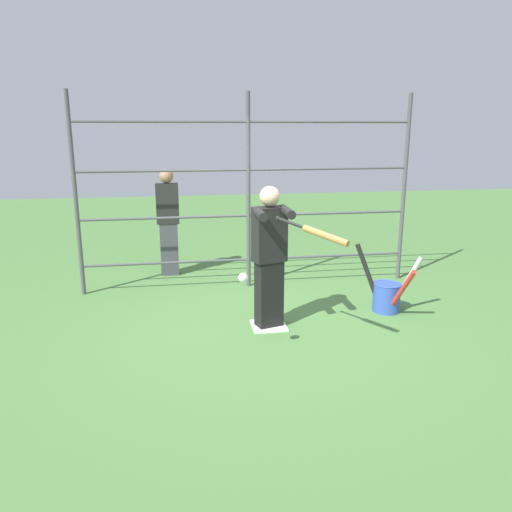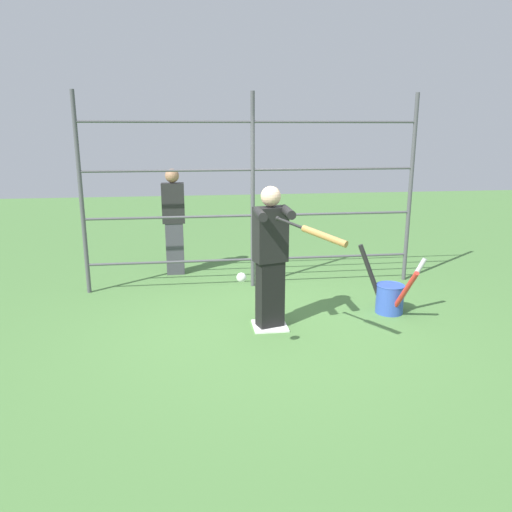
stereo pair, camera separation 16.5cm
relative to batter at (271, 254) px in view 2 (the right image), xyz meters
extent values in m
plane|color=#4C7A3D|center=(0.00, -0.02, -0.90)|extent=(24.00, 24.00, 0.00)
cube|color=white|center=(0.00, -0.02, -0.89)|extent=(0.40, 0.40, 0.02)
cylinder|color=#4C4C51|center=(-2.37, -1.62, 0.49)|extent=(0.06, 0.06, 2.78)
cylinder|color=#4C4C51|center=(0.00, -1.62, 0.49)|extent=(0.06, 0.06, 2.78)
cylinder|color=#4C4C51|center=(2.37, -1.62, 0.49)|extent=(0.06, 0.06, 2.78)
cylinder|color=#4C4C51|center=(0.00, -1.62, -0.49)|extent=(4.73, 0.04, 0.04)
cylinder|color=#4C4C51|center=(0.00, -1.62, 0.16)|extent=(4.73, 0.04, 0.04)
cylinder|color=#4C4C51|center=(0.00, -1.62, 0.82)|extent=(4.73, 0.04, 0.04)
cylinder|color=#4C4C51|center=(0.00, -1.62, 1.47)|extent=(4.73, 0.04, 0.04)
cube|color=black|center=(0.00, -0.02, -0.50)|extent=(0.34, 0.26, 0.80)
cube|color=black|center=(0.00, -0.02, 0.22)|extent=(0.41, 0.30, 0.63)
sphere|color=beige|center=(0.00, -0.02, 0.65)|extent=(0.23, 0.23, 0.23)
cylinder|color=black|center=(-0.16, 0.16, 0.50)|extent=(0.10, 0.45, 0.10)
cylinder|color=black|center=(0.16, 0.25, 0.50)|extent=(0.10, 0.45, 0.10)
sphere|color=black|center=(0.00, 0.43, 0.48)|extent=(0.05, 0.05, 0.05)
cylinder|color=black|center=(-0.11, 0.56, 0.45)|extent=(0.24, 0.28, 0.09)
cylinder|color=#B27F42|center=(-0.38, 0.88, 0.38)|extent=(0.38, 0.44, 0.15)
sphere|color=white|center=(0.42, 0.83, -0.02)|extent=(0.10, 0.10, 0.10)
cylinder|color=#3351B2|center=(-1.58, -0.28, -0.72)|extent=(0.34, 0.34, 0.37)
torus|color=#3351B2|center=(-1.58, -0.28, -0.53)|extent=(0.36, 0.36, 0.01)
cylinder|color=#B2B2B7|center=(-1.81, -0.22, -0.52)|extent=(0.38, 0.15, 0.71)
cylinder|color=black|center=(-1.36, -0.35, -0.45)|extent=(0.39, 0.17, 0.85)
cylinder|color=red|center=(-1.63, 0.02, -0.54)|extent=(0.13, 0.52, 0.67)
cube|color=#3F3F47|center=(1.15, -2.42, -0.48)|extent=(0.28, 0.17, 0.83)
cube|color=black|center=(1.15, -2.42, 0.25)|extent=(0.35, 0.19, 0.63)
sphere|color=#9E7051|center=(1.15, -2.42, 0.67)|extent=(0.22, 0.22, 0.22)
camera|label=1|loc=(1.06, 5.41, 1.39)|focal=35.00mm
camera|label=2|loc=(0.89, 5.44, 1.39)|focal=35.00mm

